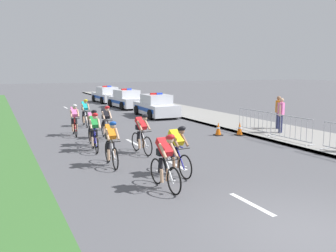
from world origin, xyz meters
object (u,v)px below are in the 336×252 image
police_car_second (126,100)px  police_car_third (107,95)px  cyclist_eighth (74,119)px  cyclist_sixth (93,127)px  spectator_back (281,113)px  cyclist_second (177,149)px  crowd_barrier_rear (255,121)px  cyclist_third (111,143)px  traffic_cone_mid (218,129)px  cyclist_ninth (85,112)px  cyclist_fourth (142,133)px  cyclist_fifth (94,131)px  crowd_barrier_middle (290,129)px  police_car_nearest (156,106)px  cyclist_lead (165,160)px  spectator_middle (278,110)px  traffic_cone_near (240,129)px  cyclist_seventh (106,121)px

police_car_second → police_car_third: same height
cyclist_eighth → cyclist_sixth: bearing=-85.1°
spectator_back → cyclist_second: bearing=-153.7°
crowd_barrier_rear → police_car_second: bearing=96.3°
spectator_back → cyclist_third: bearing=-168.1°
police_car_second → traffic_cone_mid: 13.74m
cyclist_eighth → cyclist_ninth: bearing=67.0°
cyclist_third → crowd_barrier_rear: cyclist_third is taller
cyclist_fourth → crowd_barrier_rear: (6.43, 1.36, -0.14)m
cyclist_second → cyclist_fourth: 3.08m
cyclist_third → police_car_third: size_ratio=0.39×
cyclist_sixth → cyclist_fifth: bearing=-101.0°
crowd_barrier_middle → crowd_barrier_rear: 2.45m
police_car_nearest → cyclist_sixth: bearing=-129.6°
police_car_nearest → crowd_barrier_rear: (1.58, -8.27, -0.03)m
cyclist_lead → cyclist_fifth: same height
cyclist_fourth → spectator_middle: size_ratio=1.03×
cyclist_lead → cyclist_eighth: same height
spectator_middle → crowd_barrier_middle: bearing=-123.9°
cyclist_eighth → police_car_third: (6.37, 16.38, -0.11)m
crowd_barrier_rear → spectator_back: spectator_back is taller
cyclist_ninth → crowd_barrier_middle: cyclist_ninth is taller
spectator_back → police_car_third: bearing=97.1°
cyclist_fourth → police_car_third: size_ratio=0.39×
cyclist_fifth → traffic_cone_near: cyclist_fifth is taller
crowd_barrier_rear → traffic_cone_near: bearing=173.3°
cyclist_third → traffic_cone_near: (7.18, 2.71, -0.48)m
cyclist_third → spectator_middle: 10.17m
cyclist_fourth → crowd_barrier_middle: bearing=-9.7°
cyclist_seventh → police_car_second: 13.17m
cyclist_lead → police_car_third: (5.82, 25.33, -0.11)m
crowd_barrier_middle → police_car_nearest: bearing=97.9°
cyclist_second → cyclist_sixth: 5.41m
cyclist_lead → police_car_second: bearing=73.6°
crowd_barrier_rear → traffic_cone_near: crowd_barrier_rear is taller
cyclist_third → cyclist_fifth: (0.07, 2.41, 0.00)m
police_car_nearest → traffic_cone_mid: 7.76m
police_car_second → spectator_back: size_ratio=2.67×
police_car_nearest → cyclist_ninth: bearing=-157.6°
spectator_back → traffic_cone_mid: bearing=155.5°
traffic_cone_near → cyclist_seventh: bearing=161.0°
police_car_third → cyclist_fifth: bearing=-107.5°
cyclist_third → traffic_cone_mid: size_ratio=2.69×
cyclist_third → cyclist_fourth: (1.56, 1.25, 0.00)m
cyclist_ninth → traffic_cone_near: (6.02, -6.01, -0.48)m
police_car_third → cyclist_second: bearing=-101.5°
police_car_third → crowd_barrier_middle: police_car_third is taller
cyclist_fourth → cyclist_fifth: size_ratio=1.00×
cyclist_fifth → cyclist_eighth: same height
crowd_barrier_middle → crowd_barrier_rear: (0.09, 2.45, 0.00)m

